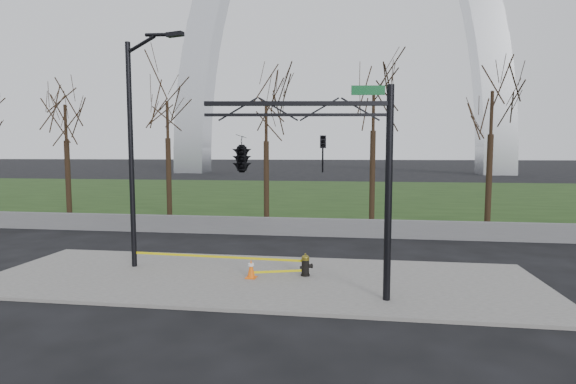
# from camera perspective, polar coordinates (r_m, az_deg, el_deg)

# --- Properties ---
(ground) EXTENTS (500.00, 500.00, 0.00)m
(ground) POSITION_cam_1_polar(r_m,az_deg,el_deg) (14.87, -3.68, -11.27)
(ground) COLOR black
(ground) RESTS_ON ground
(sidewalk) EXTENTS (18.00, 6.00, 0.10)m
(sidewalk) POSITION_cam_1_polar(r_m,az_deg,el_deg) (14.86, -3.68, -11.09)
(sidewalk) COLOR slate
(sidewalk) RESTS_ON ground
(grass_strip) EXTENTS (120.00, 40.00, 0.06)m
(grass_strip) POSITION_cam_1_polar(r_m,az_deg,el_deg) (44.26, 4.34, -0.32)
(grass_strip) COLOR #1D3613
(grass_strip) RESTS_ON ground
(guardrail) EXTENTS (60.00, 0.30, 0.90)m
(guardrail) POSITION_cam_1_polar(r_m,az_deg,el_deg) (22.47, 0.53, -4.48)
(guardrail) COLOR #59595B
(guardrail) RESTS_ON ground
(gateway_arch) EXTENTS (66.00, 6.00, 65.00)m
(gateway_arch) POSITION_cam_1_polar(r_m,az_deg,el_deg) (93.41, 6.51, 22.70)
(gateway_arch) COLOR silver
(gateway_arch) RESTS_ON ground
(tree_row) EXTENTS (54.31, 4.00, 8.48)m
(tree_row) POSITION_cam_1_polar(r_m,az_deg,el_deg) (25.99, 10.88, 5.11)
(tree_row) COLOR black
(tree_row) RESTS_ON ground
(fire_hydrant) EXTENTS (0.47, 0.33, 0.76)m
(fire_hydrant) POSITION_cam_1_polar(r_m,az_deg,el_deg) (14.94, 2.29, -9.41)
(fire_hydrant) COLOR black
(fire_hydrant) RESTS_ON sidewalk
(traffic_cone) EXTENTS (0.36, 0.36, 0.63)m
(traffic_cone) POSITION_cam_1_polar(r_m,az_deg,el_deg) (14.73, -4.76, -9.77)
(traffic_cone) COLOR #FF630D
(traffic_cone) RESTS_ON sidewalk
(street_light) EXTENTS (2.35, 0.78, 8.21)m
(street_light) POSITION_cam_1_polar(r_m,az_deg,el_deg) (16.51, -19.00, 6.57)
(street_light) COLOR black
(street_light) RESTS_ON ground
(traffic_signal_mast) EXTENTS (5.06, 2.53, 6.00)m
(traffic_signal_mast) POSITION_cam_1_polar(r_m,az_deg,el_deg) (12.08, -2.34, 4.89)
(traffic_signal_mast) COLOR black
(traffic_signal_mast) RESTS_ON ground
(caution_tape) EXTENTS (6.24, 0.89, 0.40)m
(caution_tape) POSITION_cam_1_polar(r_m,az_deg,el_deg) (15.48, -7.50, -8.64)
(caution_tape) COLOR yellow
(caution_tape) RESTS_ON ground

